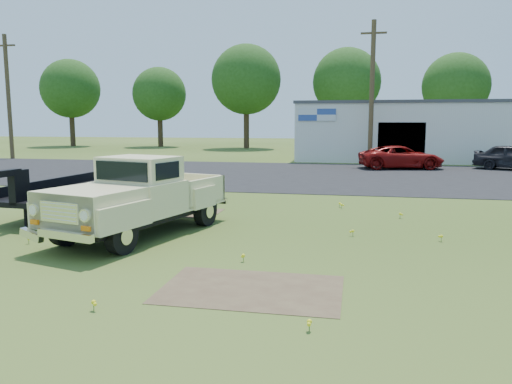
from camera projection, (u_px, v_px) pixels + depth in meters
ground at (215, 243)px, 11.52m from camera, size 140.00×140.00×0.00m
asphalt_lot at (294, 175)px, 26.08m from camera, size 90.00×14.00×0.02m
dirt_patch_a at (251, 289)px, 8.32m from camera, size 3.00×2.00×0.01m
dirt_patch_b at (184, 212)px, 15.31m from camera, size 2.20×1.60×0.01m
commercial_building at (397, 130)px, 36.25m from camera, size 14.20×8.20×4.15m
utility_pole_west at (8, 96)px, 36.53m from camera, size 1.60×0.30×9.00m
utility_pole_mid at (372, 92)px, 31.44m from camera, size 1.60×0.30×9.00m
treeline_a at (70, 89)px, 54.93m from camera, size 6.40×6.40×9.52m
treeline_b at (159, 94)px, 54.04m from camera, size 5.76×5.76×8.57m
treeline_c at (246, 80)px, 50.44m from camera, size 7.04×7.04×10.47m
treeline_d at (347, 82)px, 49.50m from camera, size 6.72×6.72×10.00m
treeline_e at (456, 86)px, 46.18m from camera, size 6.08×6.08×9.04m
vintage_pickup_truck at (140, 196)px, 12.18m from camera, size 3.41×5.71×1.94m
flatbed_trailer at (77, 187)px, 15.11m from camera, size 2.38×5.97×1.59m
red_pickup at (401, 157)px, 29.17m from camera, size 5.17×3.16×1.34m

